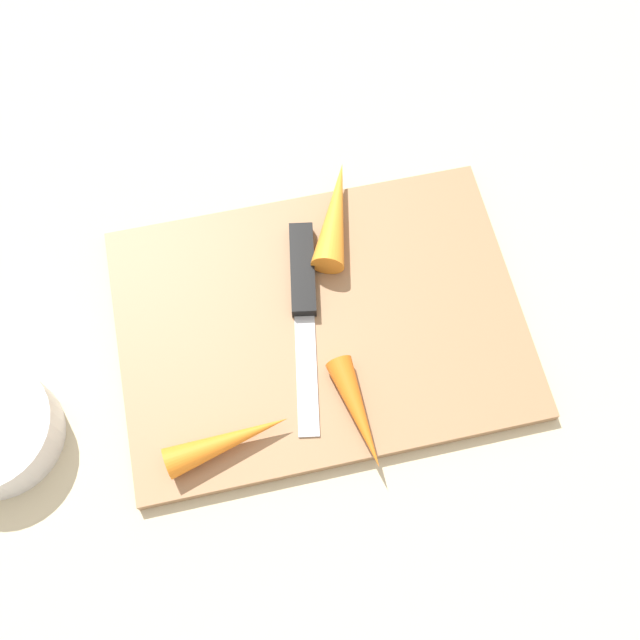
# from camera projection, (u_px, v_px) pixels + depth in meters

# --- Properties ---
(ground_plane) EXTENTS (1.40, 1.40, 0.00)m
(ground_plane) POSITION_uv_depth(u_px,v_px,m) (320.00, 325.00, 0.67)
(ground_plane) COLOR #C6B793
(cutting_board) EXTENTS (0.36, 0.26, 0.01)m
(cutting_board) POSITION_uv_depth(u_px,v_px,m) (320.00, 323.00, 0.66)
(cutting_board) COLOR #99704C
(cutting_board) RESTS_ON ground_plane
(knife) EXTENTS (0.05, 0.20, 0.01)m
(knife) POSITION_uv_depth(u_px,v_px,m) (303.00, 283.00, 0.67)
(knife) COLOR #B7B7BC
(knife) RESTS_ON cutting_board
(carrot_shortest) EXTENTS (0.04, 0.10, 0.02)m
(carrot_shortest) POSITION_uv_depth(u_px,v_px,m) (358.00, 413.00, 0.61)
(carrot_shortest) COLOR orange
(carrot_shortest) RESTS_ON cutting_board
(carrot_longest) EXTENTS (0.07, 0.12, 0.03)m
(carrot_longest) POSITION_uv_depth(u_px,v_px,m) (335.00, 213.00, 0.68)
(carrot_longest) COLOR orange
(carrot_longest) RESTS_ON cutting_board
(carrot_medium) EXTENTS (0.11, 0.04, 0.03)m
(carrot_medium) POSITION_uv_depth(u_px,v_px,m) (228.00, 441.00, 0.60)
(carrot_medium) COLOR orange
(carrot_medium) RESTS_ON cutting_board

